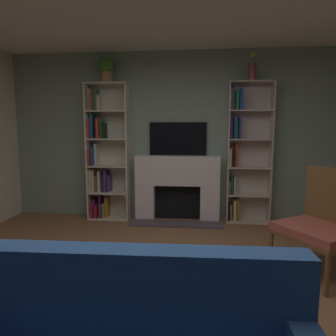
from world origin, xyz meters
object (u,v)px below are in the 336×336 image
(tv, at_px, (178,139))
(potted_plant, at_px, (107,69))
(vase_with_flowers, at_px, (252,71))
(fireplace, at_px, (177,186))
(armchair, at_px, (323,222))
(bookshelf_left, at_px, (104,156))
(bookshelf_right, at_px, (244,152))

(tv, bearing_deg, potted_plant, -173.81)
(potted_plant, distance_m, vase_with_flowers, 2.21)
(fireplace, relative_size, tv, 1.58)
(armchair, bearing_deg, fireplace, 133.61)
(bookshelf_left, relative_size, potted_plant, 5.48)
(bookshelf_left, height_order, vase_with_flowers, vase_with_flowers)
(bookshelf_right, relative_size, armchair, 2.04)
(potted_plant, xyz_separation_m, vase_with_flowers, (2.21, -0.00, -0.08))
(potted_plant, bearing_deg, armchair, -31.50)
(tv, distance_m, bookshelf_right, 1.06)
(tv, bearing_deg, armchair, -48.06)
(fireplace, xyz_separation_m, armchair, (1.60, -1.67, -0.03))
(bookshelf_left, bearing_deg, bookshelf_right, 0.66)
(vase_with_flowers, bearing_deg, fireplace, 179.00)
(potted_plant, bearing_deg, bookshelf_right, 1.55)
(tv, xyz_separation_m, bookshelf_right, (1.04, -0.06, -0.20))
(tv, distance_m, bookshelf_left, 1.23)
(bookshelf_right, bearing_deg, fireplace, -177.87)
(armchair, bearing_deg, bookshelf_left, 148.82)
(bookshelf_right, height_order, potted_plant, potted_plant)
(bookshelf_left, height_order, potted_plant, potted_plant)
(bookshelf_left, xyz_separation_m, armchair, (2.79, -1.69, -0.50))
(potted_plant, bearing_deg, fireplace, 1.00)
(bookshelf_right, relative_size, potted_plant, 5.48)
(fireplace, height_order, bookshelf_left, bookshelf_left)
(tv, height_order, vase_with_flowers, vase_with_flowers)
(bookshelf_right, distance_m, armchair, 1.89)
(tv, height_order, bookshelf_left, bookshelf_left)
(fireplace, bearing_deg, potted_plant, -179.00)
(tv, xyz_separation_m, armchair, (1.60, -1.78, -0.77))
(bookshelf_right, bearing_deg, tv, 176.56)
(tv, height_order, bookshelf_right, bookshelf_right)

